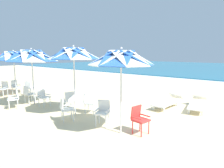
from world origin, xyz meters
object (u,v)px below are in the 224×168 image
(plastic_chair_1, at_px, (103,111))
(beach_umbrella_2, at_px, (32,56))
(beach_umbrella_0, at_px, (121,59))
(beach_umbrella_1, at_px, (74,54))
(plastic_chair_8, at_px, (30,87))
(plastic_chair_3, at_px, (89,101))
(sun_lounger_2, at_px, (168,101))
(plastic_chair_10, at_px, (3,88))
(beach_umbrella_3, at_px, (14,56))
(plastic_chair_5, at_px, (43,96))
(plastic_chair_2, at_px, (65,108))
(plastic_chair_7, at_px, (29,93))
(plastic_chair_0, at_px, (139,118))
(plastic_chair_4, at_px, (69,100))
(plastic_chair_6, at_px, (15,98))
(plastic_chair_12, at_px, (1,83))
(plastic_chair_9, at_px, (16,86))
(sun_lounger_1, at_px, (198,103))

(plastic_chair_1, height_order, beach_umbrella_2, beach_umbrella_2)
(beach_umbrella_0, relative_size, beach_umbrella_1, 0.95)
(plastic_chair_8, bearing_deg, plastic_chair_3, -1.50)
(plastic_chair_1, bearing_deg, plastic_chair_8, 173.25)
(sun_lounger_2, bearing_deg, plastic_chair_10, -154.76)
(plastic_chair_3, xyz_separation_m, beach_umbrella_3, (-5.73, -0.45, 1.81))
(beach_umbrella_0, xyz_separation_m, plastic_chair_5, (-4.71, 0.16, -1.81))
(plastic_chair_1, relative_size, plastic_chair_2, 1.00)
(beach_umbrella_1, xyz_separation_m, plastic_chair_7, (-3.29, -0.28, -1.93))
(beach_umbrella_3, bearing_deg, plastic_chair_0, -0.04)
(plastic_chair_4, distance_m, plastic_chair_8, 4.41)
(plastic_chair_4, xyz_separation_m, sun_lounger_2, (3.01, 3.33, -0.22))
(plastic_chair_8, distance_m, sun_lounger_2, 7.91)
(beach_umbrella_2, bearing_deg, plastic_chair_1, 2.35)
(plastic_chair_1, xyz_separation_m, plastic_chair_6, (-4.47, -1.04, 0.00))
(plastic_chair_3, relative_size, plastic_chair_8, 1.00)
(plastic_chair_2, height_order, plastic_chair_12, same)
(plastic_chair_0, xyz_separation_m, plastic_chair_12, (-11.29, 0.23, 0.00))
(beach_umbrella_0, distance_m, plastic_chair_7, 6.14)
(plastic_chair_6, xyz_separation_m, plastic_chair_10, (-3.11, 0.72, 0.00))
(plastic_chair_7, bearing_deg, beach_umbrella_0, -0.29)
(plastic_chair_1, relative_size, plastic_chair_3, 1.00)
(plastic_chair_2, xyz_separation_m, beach_umbrella_2, (-3.05, 0.43, 1.84))
(beach_umbrella_2, xyz_separation_m, plastic_chair_10, (-3.23, -0.13, -1.84))
(plastic_chair_1, distance_m, plastic_chair_4, 2.28)
(plastic_chair_7, bearing_deg, plastic_chair_10, -176.20)
(plastic_chair_7, bearing_deg, plastic_chair_1, 1.60)
(plastic_chair_12, bearing_deg, plastic_chair_5, -4.07)
(plastic_chair_0, height_order, plastic_chair_9, same)
(plastic_chair_1, distance_m, plastic_chair_6, 4.59)
(plastic_chair_0, bearing_deg, plastic_chair_3, 170.50)
(plastic_chair_4, relative_size, beach_umbrella_2, 0.32)
(plastic_chair_8, relative_size, plastic_chair_12, 1.00)
(plastic_chair_0, bearing_deg, plastic_chair_12, 178.82)
(plastic_chair_0, relative_size, plastic_chair_4, 1.00)
(plastic_chair_2, relative_size, plastic_chair_3, 1.00)
(plastic_chair_9, bearing_deg, sun_lounger_1, 20.88)
(plastic_chair_0, height_order, plastic_chair_5, same)
(plastic_chair_12, relative_size, sun_lounger_2, 0.40)
(plastic_chair_7, distance_m, beach_umbrella_3, 2.84)
(beach_umbrella_0, xyz_separation_m, plastic_chair_2, (-2.21, -0.44, -1.81))
(beach_umbrella_0, bearing_deg, sun_lounger_1, 76.53)
(plastic_chair_6, relative_size, sun_lounger_1, 0.39)
(plastic_chair_1, relative_size, plastic_chair_8, 1.00)
(sun_lounger_1, bearing_deg, plastic_chair_2, -124.49)
(beach_umbrella_0, bearing_deg, plastic_chair_4, 171.93)
(beach_umbrella_2, height_order, beach_umbrella_3, beach_umbrella_2)
(beach_umbrella_2, bearing_deg, plastic_chair_3, 15.64)
(beach_umbrella_0, relative_size, plastic_chair_0, 3.07)
(plastic_chair_10, xyz_separation_m, sun_lounger_2, (8.33, 3.93, -0.22))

